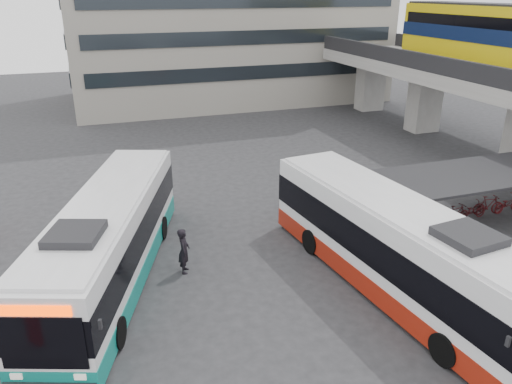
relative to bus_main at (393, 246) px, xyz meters
name	(u,v)px	position (x,y,z in m)	size (l,w,h in m)	color
ground	(337,286)	(-1.84, 0.68, -1.75)	(120.00, 120.00, 0.00)	#28282B
viaduct	(503,62)	(15.16, 11.54, 4.48)	(8.00, 32.00, 9.68)	gray
bike_shelter	(468,198)	(6.64, 3.68, -0.45)	(10.00, 4.00, 2.54)	#595B60
road_markings	(443,318)	(0.66, -2.32, -1.74)	(0.15, 7.60, 0.01)	beige
bus_main	(393,246)	(0.00, 0.00, 0.00)	(4.13, 12.97, 3.77)	white
bus_teal	(110,240)	(-9.82, 4.01, -0.05)	(6.75, 12.57, 3.67)	white
pedestrian	(184,251)	(-7.09, 3.65, -0.80)	(0.69, 0.45, 1.90)	black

